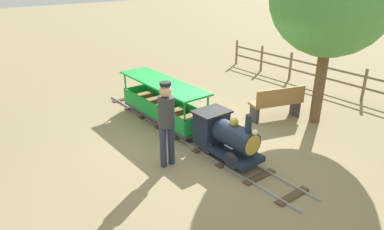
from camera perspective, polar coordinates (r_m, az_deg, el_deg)
ground_plane at (r=7.51m, az=0.86°, el=-4.30°), size 60.00×60.00×0.00m
track at (r=7.77m, az=-0.91°, el=-3.16°), size 0.71×6.40×0.04m
locomotive at (r=6.73m, az=5.30°, el=-3.18°), size 0.67×1.45×1.04m
passenger_car at (r=8.28m, az=-4.67°, el=1.53°), size 0.77×2.70×0.97m
conductor_person at (r=6.26m, az=-4.16°, el=-0.47°), size 0.30×0.30×1.62m
park_bench at (r=8.67m, az=13.59°, el=1.90°), size 1.36×0.77×0.82m
fence_section at (r=11.26m, az=20.60°, el=6.29°), size 0.08×7.48×0.90m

